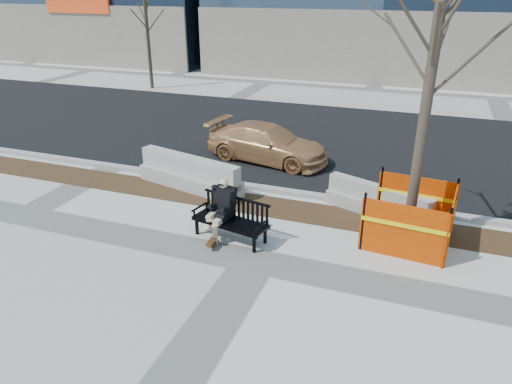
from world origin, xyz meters
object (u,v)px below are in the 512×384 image
tree_fence (406,240)px  jersey_barrier_right (377,215)px  sedan (267,160)px  jersey_barrier_left (191,188)px  seated_man (223,235)px  bench (231,238)px

tree_fence → jersey_barrier_right: (-0.78, 1.08, 0.00)m
sedan → jersey_barrier_left: 3.20m
seated_man → jersey_barrier_left: bearing=143.3°
tree_fence → bench: bearing=-161.0°
bench → jersey_barrier_left: (-2.21, 2.30, 0.00)m
sedan → jersey_barrier_left: (-1.31, -2.92, 0.00)m
seated_man → tree_fence: tree_fence is taller
jersey_barrier_left → jersey_barrier_right: jersey_barrier_left is taller
seated_man → jersey_barrier_right: seated_man is taller
bench → jersey_barrier_right: bearing=49.9°
bench → seated_man: 0.26m
tree_fence → jersey_barrier_left: size_ratio=2.03×
tree_fence → jersey_barrier_right: tree_fence is taller
tree_fence → jersey_barrier_left: (-5.99, 1.00, 0.00)m
jersey_barrier_left → jersey_barrier_right: (5.21, 0.08, 0.00)m
bench → jersey_barrier_left: 3.19m
bench → sedan: size_ratio=0.44×
sedan → jersey_barrier_right: size_ratio=1.48×
sedan → jersey_barrier_left: sedan is taller
seated_man → tree_fence: bearing=28.1°
tree_fence → jersey_barrier_left: bearing=170.5°
jersey_barrier_left → sedan: bearing=79.7°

